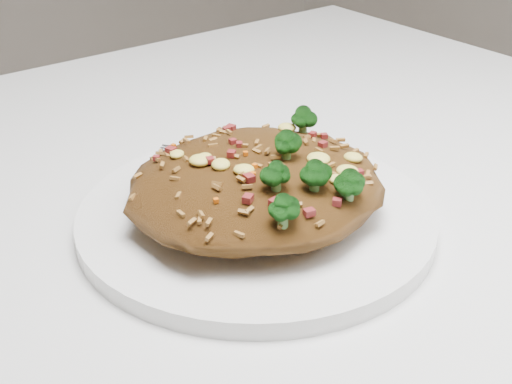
% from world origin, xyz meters
% --- Properties ---
extents(dining_table, '(1.20, 0.80, 0.75)m').
position_xyz_m(dining_table, '(0.00, 0.00, 0.66)').
color(dining_table, silver).
rests_on(dining_table, ground).
extents(plate, '(0.28, 0.28, 0.01)m').
position_xyz_m(plate, '(0.09, -0.06, 0.76)').
color(plate, white).
rests_on(plate, dining_table).
extents(fried_rice, '(0.20, 0.18, 0.07)m').
position_xyz_m(fried_rice, '(0.09, -0.06, 0.79)').
color(fried_rice, brown).
rests_on(fried_rice, plate).
extents(fork, '(0.12, 0.13, 0.00)m').
position_xyz_m(fork, '(0.14, 0.01, 0.77)').
color(fork, silver).
rests_on(fork, plate).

